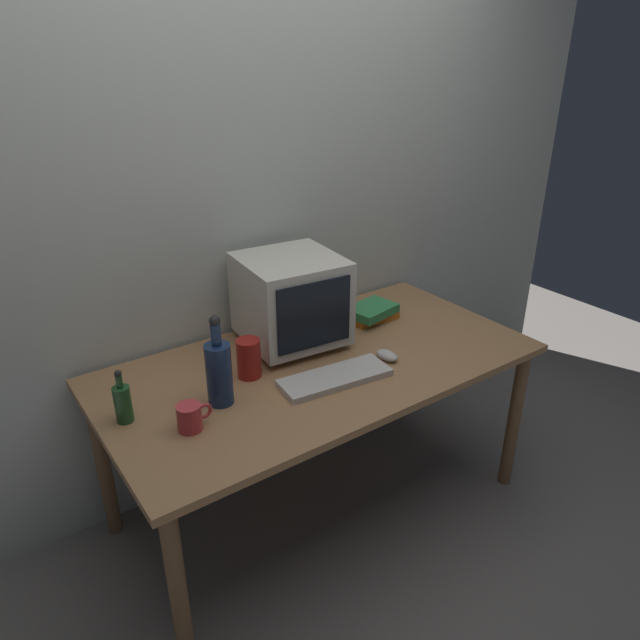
% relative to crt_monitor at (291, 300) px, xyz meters
% --- Properties ---
extents(ground_plane, '(6.00, 6.00, 0.00)m').
position_rel_crt_monitor_xyz_m(ground_plane, '(0.00, -0.20, -0.92)').
color(ground_plane, slate).
extents(back_wall, '(4.00, 0.08, 2.50)m').
position_rel_crt_monitor_xyz_m(back_wall, '(0.00, 0.29, 0.33)').
color(back_wall, beige).
rests_on(back_wall, ground).
extents(desk, '(1.70, 0.87, 0.73)m').
position_rel_crt_monitor_xyz_m(desk, '(0.00, -0.20, -0.27)').
color(desk, '#9E7047').
rests_on(desk, ground).
extents(crt_monitor, '(0.41, 0.42, 0.37)m').
position_rel_crt_monitor_xyz_m(crt_monitor, '(0.00, 0.00, 0.00)').
color(crt_monitor, beige).
rests_on(crt_monitor, desk).
extents(keyboard, '(0.43, 0.19, 0.02)m').
position_rel_crt_monitor_xyz_m(keyboard, '(-0.04, -0.35, -0.18)').
color(keyboard, beige).
rests_on(keyboard, desk).
extents(computer_mouse, '(0.07, 0.11, 0.04)m').
position_rel_crt_monitor_xyz_m(computer_mouse, '(0.23, -0.34, -0.17)').
color(computer_mouse, beige).
rests_on(computer_mouse, desk).
extents(bottle_tall, '(0.09, 0.09, 0.33)m').
position_rel_crt_monitor_xyz_m(bottle_tall, '(-0.45, -0.24, -0.07)').
color(bottle_tall, navy).
rests_on(bottle_tall, desk).
extents(bottle_short, '(0.06, 0.06, 0.19)m').
position_rel_crt_monitor_xyz_m(bottle_short, '(-0.75, -0.15, -0.12)').
color(bottle_short, '#1E4C23').
rests_on(bottle_short, desk).
extents(book_stack, '(0.24, 0.19, 0.07)m').
position_rel_crt_monitor_xyz_m(book_stack, '(0.41, -0.03, -0.16)').
color(book_stack, orange).
rests_on(book_stack, desk).
extents(mug, '(0.12, 0.08, 0.09)m').
position_rel_crt_monitor_xyz_m(mug, '(-0.59, -0.32, -0.15)').
color(mug, '#CC383D').
rests_on(mug, desk).
extents(metal_canister, '(0.09, 0.09, 0.15)m').
position_rel_crt_monitor_xyz_m(metal_canister, '(-0.28, -0.14, -0.12)').
color(metal_canister, '#A51E19').
rests_on(metal_canister, desk).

